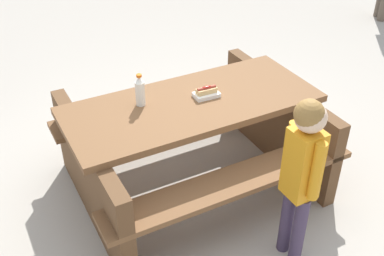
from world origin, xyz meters
TOP-DOWN VIEW (x-y plane):
  - ground_plane at (0.00, 0.00)m, footprint 30.00×30.00m
  - picnic_table at (0.00, 0.00)m, footprint 2.15×1.90m
  - soda_bottle at (-0.27, 0.23)m, footprint 0.07×0.07m
  - hotdog_tray at (0.12, -0.03)m, footprint 0.21×0.17m
  - child_in_coat at (-0.08, -0.95)m, footprint 0.21×0.28m

SIDE VIEW (x-z plane):
  - ground_plane at x=0.00m, z-range 0.00..0.00m
  - picnic_table at x=0.00m, z-range 0.07..0.82m
  - child_in_coat at x=-0.08m, z-range 0.16..1.35m
  - hotdog_tray at x=0.12m, z-range 0.74..0.82m
  - soda_bottle at x=-0.27m, z-range 0.74..0.97m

